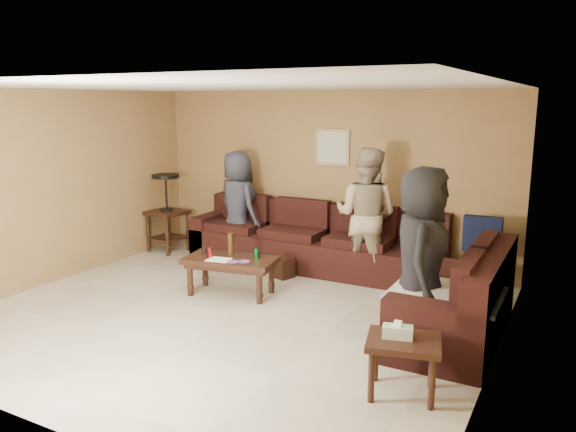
% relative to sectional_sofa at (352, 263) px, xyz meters
% --- Properties ---
extents(room, '(5.60, 5.50, 2.50)m').
position_rel_sectional_sofa_xyz_m(room, '(-0.81, -1.52, 1.34)').
color(room, beige).
rests_on(room, ground).
extents(sectional_sofa, '(4.65, 2.90, 0.97)m').
position_rel_sectional_sofa_xyz_m(sectional_sofa, '(0.00, 0.00, 0.00)').
color(sectional_sofa, black).
rests_on(sectional_sofa, ground).
extents(coffee_table, '(1.19, 0.74, 0.75)m').
position_rel_sectional_sofa_xyz_m(coffee_table, '(-1.21, -0.95, 0.07)').
color(coffee_table, black).
rests_on(coffee_table, ground).
extents(end_table_left, '(0.60, 0.60, 1.23)m').
position_rel_sectional_sofa_xyz_m(end_table_left, '(-3.24, 0.29, 0.32)').
color(end_table_left, black).
rests_on(end_table_left, ground).
extents(side_table_right, '(0.68, 0.60, 0.63)m').
position_rel_sectional_sofa_xyz_m(side_table_right, '(1.37, -2.32, 0.09)').
color(side_table_right, black).
rests_on(side_table_right, ground).
extents(waste_bin, '(0.30, 0.30, 0.28)m').
position_rel_sectional_sofa_xyz_m(waste_bin, '(-0.96, -0.06, -0.19)').
color(waste_bin, black).
rests_on(waste_bin, ground).
extents(wall_art, '(0.52, 0.04, 0.52)m').
position_rel_sectional_sofa_xyz_m(wall_art, '(-0.71, 0.96, 1.37)').
color(wall_art, tan).
rests_on(wall_art, ground).
extents(person_left, '(0.94, 0.79, 1.63)m').
position_rel_sectional_sofa_xyz_m(person_left, '(-2.03, 0.48, 0.49)').
color(person_left, '#2E3140').
rests_on(person_left, ground).
extents(person_middle, '(0.88, 0.69, 1.77)m').
position_rel_sectional_sofa_xyz_m(person_middle, '(0.05, 0.33, 0.56)').
color(person_middle, tan).
rests_on(person_middle, ground).
extents(person_right, '(0.71, 0.95, 1.76)m').
position_rel_sectional_sofa_xyz_m(person_right, '(1.22, -1.28, 0.55)').
color(person_right, black).
rests_on(person_right, ground).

